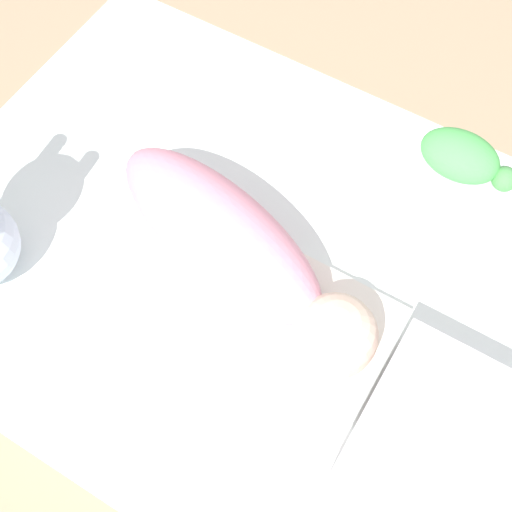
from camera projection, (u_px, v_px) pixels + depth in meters
The scene contains 6 objects.
ground_plane at pixel (286, 334), 1.43m from camera, with size 12.00×12.00×0.00m, color #9E8466.
bed_mattress at pixel (288, 310), 1.33m from camera, with size 1.37×0.90×0.23m.
burp_cloth at pixel (319, 330), 1.18m from camera, with size 0.24×0.22×0.02m.
swaddled_baby at pixel (238, 250), 1.16m from camera, with size 0.55×0.26×0.17m.
pillow at pixel (489, 473), 1.03m from camera, with size 0.39×0.29×0.10m.
turtle_plush at pixel (463, 157), 1.31m from camera, with size 0.19×0.10×0.08m.
Camera 1 is at (0.23, -0.50, 1.33)m, focal length 50.00 mm.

